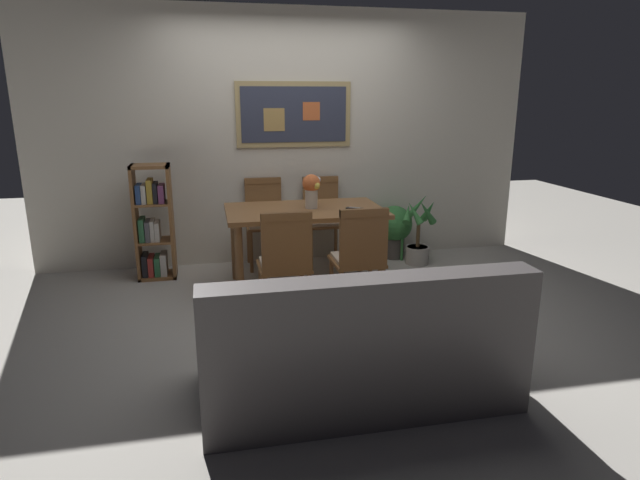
# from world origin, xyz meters

# --- Properties ---
(ground_plane) EXTENTS (12.00, 12.00, 0.00)m
(ground_plane) POSITION_xyz_m (0.00, 0.00, 0.00)
(ground_plane) COLOR #B7B2A8
(wall_back_with_painting) EXTENTS (5.20, 0.14, 2.60)m
(wall_back_with_painting) POSITION_xyz_m (0.00, 1.51, 1.30)
(wall_back_with_painting) COLOR silver
(wall_back_with_painting) RESTS_ON ground_plane
(dining_table) EXTENTS (1.42, 0.86, 0.75)m
(dining_table) POSITION_xyz_m (0.00, 0.55, 0.64)
(dining_table) COLOR brown
(dining_table) RESTS_ON ground_plane
(dining_chair_near_left) EXTENTS (0.40, 0.41, 0.91)m
(dining_chair_near_left) POSITION_xyz_m (-0.30, -0.23, 0.54)
(dining_chair_near_left) COLOR brown
(dining_chair_near_left) RESTS_ON ground_plane
(dining_chair_far_right) EXTENTS (0.40, 0.41, 0.91)m
(dining_chair_far_right) POSITION_xyz_m (0.32, 1.28, 0.54)
(dining_chair_far_right) COLOR brown
(dining_chair_far_right) RESTS_ON ground_plane
(dining_chair_near_right) EXTENTS (0.40, 0.41, 0.91)m
(dining_chair_near_right) POSITION_xyz_m (0.30, -0.22, 0.54)
(dining_chair_near_right) COLOR brown
(dining_chair_near_right) RESTS_ON ground_plane
(dining_chair_far_left) EXTENTS (0.40, 0.41, 0.91)m
(dining_chair_far_left) POSITION_xyz_m (-0.29, 1.31, 0.54)
(dining_chair_far_left) COLOR brown
(dining_chair_far_left) RESTS_ON ground_plane
(leather_couch) EXTENTS (1.80, 0.84, 0.84)m
(leather_couch) POSITION_xyz_m (-0.05, -1.41, 0.31)
(leather_couch) COLOR #514C4C
(leather_couch) RESTS_ON ground_plane
(bookshelf) EXTENTS (0.36, 0.28, 1.11)m
(bookshelf) POSITION_xyz_m (-1.39, 1.12, 0.52)
(bookshelf) COLOR brown
(bookshelf) RESTS_ON ground_plane
(potted_ivy) EXTENTS (0.39, 0.39, 0.59)m
(potted_ivy) POSITION_xyz_m (1.13, 1.27, 0.33)
(potted_ivy) COLOR #4C4742
(potted_ivy) RESTS_ON ground_plane
(potted_palm) EXTENTS (0.37, 0.37, 0.74)m
(potted_palm) POSITION_xyz_m (1.30, 1.00, 0.30)
(potted_palm) COLOR #B2ADA3
(potted_palm) RESTS_ON ground_plane
(flower_vase) EXTENTS (0.17, 0.18, 0.31)m
(flower_vase) POSITION_xyz_m (0.07, 0.56, 0.93)
(flower_vase) COLOR beige
(flower_vase) RESTS_ON dining_table
(tv_remote) EXTENTS (0.16, 0.12, 0.02)m
(tv_remote) POSITION_xyz_m (0.43, 0.40, 0.76)
(tv_remote) COLOR black
(tv_remote) RESTS_ON dining_table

